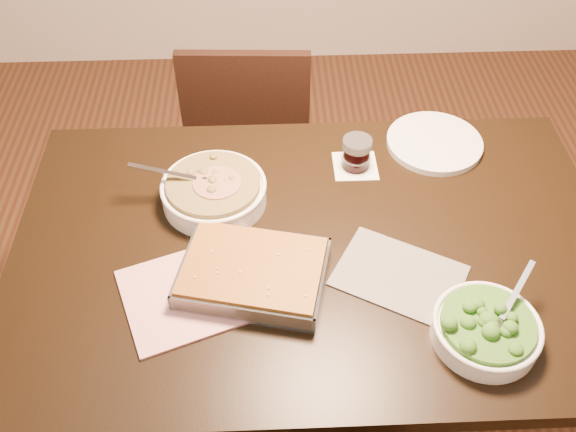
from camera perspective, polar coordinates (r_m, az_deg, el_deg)
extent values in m
plane|color=#421D13|center=(2.11, 1.72, -16.10)|extent=(4.00, 4.00, 0.00)
cube|color=black|center=(1.50, 2.32, -2.95)|extent=(1.40, 0.90, 0.04)
cube|color=black|center=(1.56, 2.24, -4.65)|extent=(1.26, 0.76, 0.08)
cylinder|color=black|center=(2.09, -15.94, -2.48)|extent=(0.07, 0.07, 0.71)
cylinder|color=black|center=(2.15, 18.02, -1.44)|extent=(0.07, 0.07, 0.71)
cube|color=#C23748|center=(1.41, -7.69, -6.50)|extent=(0.39, 0.34, 0.01)
cube|color=#232229|center=(1.44, 9.85, -5.25)|extent=(0.33, 0.30, 0.00)
cube|color=white|center=(1.69, 5.98, 4.44)|extent=(0.11, 0.11, 0.00)
cylinder|color=white|center=(1.58, -6.57, 1.97)|extent=(0.25, 0.25, 0.05)
torus|color=white|center=(1.56, -6.66, 2.73)|extent=(0.26, 0.26, 0.01)
cylinder|color=#33250E|center=(1.55, -6.67, 2.84)|extent=(0.23, 0.23, 0.02)
cube|color=silver|center=(1.56, -9.55, 3.21)|extent=(0.16, 0.02, 0.05)
cylinder|color=#6E0A09|center=(1.54, -6.34, 2.98)|extent=(0.12, 0.12, 0.00)
cylinder|color=white|center=(1.37, 17.12, -9.81)|extent=(0.22, 0.22, 0.04)
torus|color=white|center=(1.35, 17.34, -9.22)|extent=(0.22, 0.22, 0.01)
cylinder|color=#1C4C11|center=(1.35, 17.38, -9.12)|extent=(0.19, 0.19, 0.02)
cube|color=silver|center=(1.38, 18.60, -6.81)|extent=(0.10, 0.12, 0.05)
cube|color=silver|center=(1.42, -3.08, -5.70)|extent=(0.35, 0.29, 0.01)
cube|color=#52290B|center=(1.39, -3.13, -4.99)|extent=(0.33, 0.27, 0.05)
cube|color=silver|center=(1.47, -2.16, -1.78)|extent=(0.30, 0.08, 0.04)
cube|color=silver|center=(1.33, -4.19, -8.71)|extent=(0.30, 0.08, 0.04)
cube|color=silver|center=(1.38, 3.07, -5.99)|extent=(0.06, 0.22, 0.04)
cube|color=silver|center=(1.43, -9.07, -4.15)|extent=(0.06, 0.22, 0.04)
cylinder|color=black|center=(1.66, 6.07, 5.27)|extent=(0.07, 0.07, 0.06)
cylinder|color=silver|center=(1.64, 6.18, 6.41)|extent=(0.08, 0.08, 0.02)
cylinder|color=silver|center=(1.78, 12.88, 6.37)|extent=(0.26, 0.26, 0.02)
cube|color=black|center=(2.33, -3.28, 7.28)|extent=(0.42, 0.42, 0.04)
cylinder|color=black|center=(2.59, 0.90, 5.92)|extent=(0.03, 0.03, 0.39)
cylinder|color=black|center=(2.34, 0.91, 0.52)|extent=(0.03, 0.03, 0.39)
cylinder|color=black|center=(2.61, -6.66, 5.93)|extent=(0.03, 0.03, 0.39)
cylinder|color=black|center=(2.36, -7.41, 0.58)|extent=(0.03, 0.03, 0.39)
cube|color=black|center=(2.04, -3.80, 9.14)|extent=(0.40, 0.05, 0.43)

